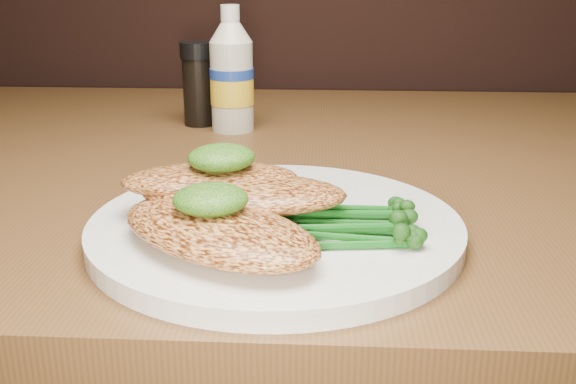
{
  "coord_description": "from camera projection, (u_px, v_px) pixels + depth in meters",
  "views": [
    {
      "loc": [
        0.1,
        0.3,
        0.97
      ],
      "look_at": [
        0.07,
        0.81,
        0.79
      ],
      "focal_mm": 42.35,
      "sensor_mm": 36.0,
      "label": 1
    }
  ],
  "objects": [
    {
      "name": "pepper_grinder",
      "position": [
        198.0,
        84.0,
        0.9
      ],
      "size": [
        0.05,
        0.05,
        0.11
      ],
      "primitive_type": null,
      "rotation": [
        0.0,
        0.0,
        0.01
      ],
      "color": "black",
      "rests_on": "dining_table"
    },
    {
      "name": "chicken_front",
      "position": [
        218.0,
        231.0,
        0.49
      ],
      "size": [
        0.19,
        0.18,
        0.03
      ],
      "primitive_type": "ellipsoid",
      "rotation": [
        0.0,
        0.0,
        -0.64
      ],
      "color": "#D68744",
      "rests_on": "plate"
    },
    {
      "name": "chicken_back",
      "position": [
        210.0,
        180.0,
        0.55
      ],
      "size": [
        0.15,
        0.1,
        0.02
      ],
      "primitive_type": "ellipsoid",
      "rotation": [
        0.0,
        0.0,
        0.18
      ],
      "color": "#D68744",
      "rests_on": "plate"
    },
    {
      "name": "chicken_mid",
      "position": [
        244.0,
        194.0,
        0.54
      ],
      "size": [
        0.16,
        0.08,
        0.03
      ],
      "primitive_type": "ellipsoid",
      "rotation": [
        0.0,
        0.0,
        -0.01
      ],
      "color": "#D68744",
      "rests_on": "plate"
    },
    {
      "name": "plate",
      "position": [
        276.0,
        228.0,
        0.55
      ],
      "size": [
        0.3,
        0.3,
        0.02
      ],
      "primitive_type": "cylinder",
      "color": "white",
      "rests_on": "dining_table"
    },
    {
      "name": "pesto_front",
      "position": [
        210.0,
        199.0,
        0.49
      ],
      "size": [
        0.06,
        0.05,
        0.02
      ],
      "primitive_type": "ellipsoid",
      "rotation": [
        0.0,
        0.0,
        0.07
      ],
      "color": "#143307",
      "rests_on": "chicken_front"
    },
    {
      "name": "broccolini_bundle",
      "position": [
        337.0,
        217.0,
        0.52
      ],
      "size": [
        0.16,
        0.13,
        0.02
      ],
      "primitive_type": null,
      "rotation": [
        0.0,
        0.0,
        -0.12
      ],
      "color": "#135715",
      "rests_on": "plate"
    },
    {
      "name": "mayo_bottle",
      "position": [
        232.0,
        69.0,
        0.86
      ],
      "size": [
        0.07,
        0.07,
        0.16
      ],
      "primitive_type": null,
      "rotation": [
        0.0,
        0.0,
        0.25
      ],
      "color": "beige",
      "rests_on": "dining_table"
    },
    {
      "name": "pesto_back",
      "position": [
        221.0,
        158.0,
        0.55
      ],
      "size": [
        0.07,
        0.07,
        0.02
      ],
      "primitive_type": "ellipsoid",
      "rotation": [
        0.0,
        0.0,
        0.36
      ],
      "color": "#143307",
      "rests_on": "chicken_back"
    }
  ]
}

